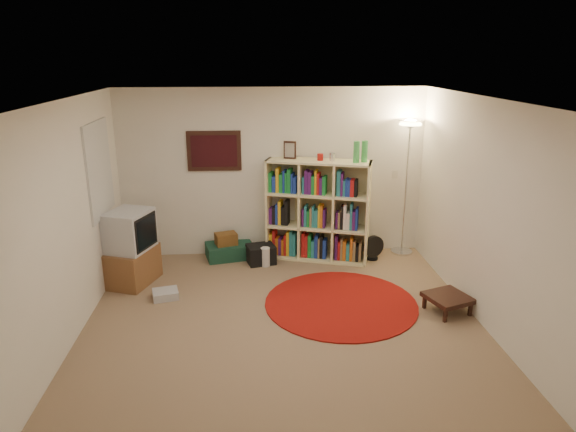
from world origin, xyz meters
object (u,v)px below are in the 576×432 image
floor_fan (373,248)px  tv_stand (132,249)px  suitcase (230,251)px  floor_lamp (409,143)px  bookshelf (316,212)px  side_table (448,298)px

floor_fan → tv_stand: 3.45m
suitcase → floor_lamp: bearing=-12.7°
floor_lamp → suitcase: bearing=180.0°
floor_lamp → floor_fan: (-0.51, -0.24, -1.51)m
bookshelf → floor_lamp: size_ratio=0.87×
side_table → suitcase: bearing=143.8°
suitcase → tv_stand: bearing=-160.0°
floor_fan → bookshelf: bearing=148.4°
bookshelf → tv_stand: bookshelf is taller
floor_lamp → suitcase: (-2.65, 0.00, -1.59)m
suitcase → bookshelf: bearing=-17.0°
bookshelf → floor_lamp: bearing=21.5°
bookshelf → floor_lamp: (1.35, 0.10, 0.98)m
floor_fan → floor_lamp: bearing=3.7°
floor_fan → side_table: floor_fan is taller
floor_fan → side_table: size_ratio=0.63×
floor_lamp → tv_stand: (-3.90, -0.80, -1.22)m
side_table → floor_lamp: bearing=89.6°
bookshelf → suitcase: size_ratio=2.36×
floor_lamp → side_table: 2.46m
floor_lamp → floor_fan: 1.62m
bookshelf → side_table: size_ratio=3.03×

